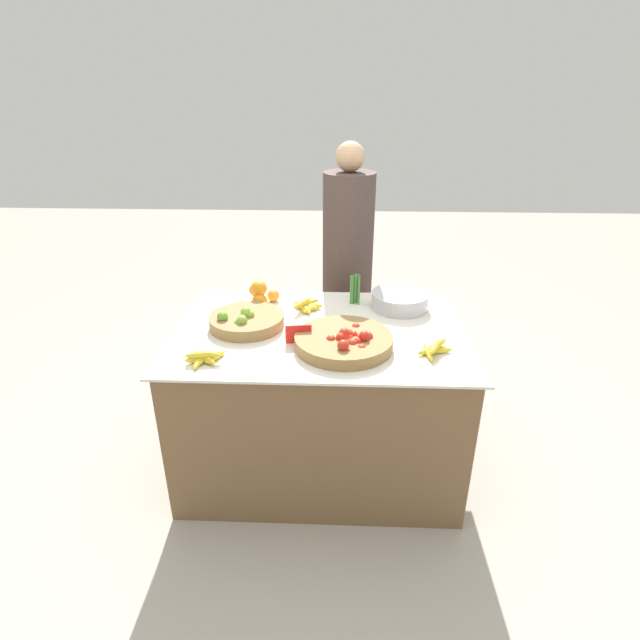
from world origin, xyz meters
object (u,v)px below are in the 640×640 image
(tomato_basket, at_px, (345,341))
(vendor_person, at_px, (347,282))
(price_sign, at_px, (299,334))
(metal_bowl, at_px, (400,300))
(lime_bowl, at_px, (246,320))

(tomato_basket, xyz_separation_m, vendor_person, (0.02, 0.97, -0.09))
(price_sign, height_order, vendor_person, vendor_person)
(price_sign, bearing_deg, tomato_basket, -17.91)
(metal_bowl, bearing_deg, vendor_person, 117.82)
(vendor_person, bearing_deg, price_sign, -103.86)
(metal_bowl, bearing_deg, price_sign, -140.04)
(tomato_basket, xyz_separation_m, metal_bowl, (0.29, 0.46, 0.01))
(tomato_basket, height_order, vendor_person, vendor_person)
(price_sign, relative_size, vendor_person, 0.08)
(price_sign, xyz_separation_m, vendor_person, (0.23, 0.94, -0.10))
(vendor_person, bearing_deg, lime_bowl, -122.78)
(lime_bowl, distance_m, metal_bowl, 0.81)
(tomato_basket, bearing_deg, price_sign, 170.51)
(tomato_basket, distance_m, vendor_person, 0.97)
(metal_bowl, relative_size, price_sign, 2.51)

